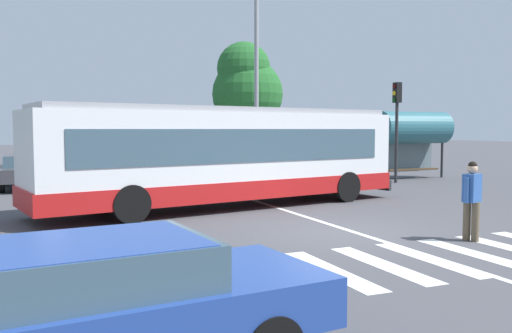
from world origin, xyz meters
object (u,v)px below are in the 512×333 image
object	(u,v)px
pedestrian_crossing_street	(472,196)
twin_arm_street_lamp	(256,43)
parked_car_charcoal	(25,169)
parked_car_white	(261,163)
bus_stop_shelter	(413,129)
foreground_sedan	(100,300)
city_transit_bus	(226,156)
traffic_light_far_corner	(397,115)
parked_car_champagne	(207,164)
parked_car_black	(95,167)
parked_car_teal	(153,166)
background_tree_right	(246,87)

from	to	relation	value
pedestrian_crossing_street	twin_arm_street_lamp	size ratio (longest dim) A/B	0.17
parked_car_charcoal	parked_car_white	xyz separation A→B (m)	(10.64, 0.27, 0.00)
pedestrian_crossing_street	bus_stop_shelter	world-z (taller)	bus_stop_shelter
foreground_sedan	parked_car_charcoal	bearing A→B (deg)	92.49
pedestrian_crossing_street	city_transit_bus	bearing A→B (deg)	114.78
parked_car_charcoal	traffic_light_far_corner	bearing A→B (deg)	-14.45
foreground_sedan	parked_car_champagne	world-z (taller)	same
city_transit_bus	traffic_light_far_corner	world-z (taller)	traffic_light_far_corner
parked_car_black	parked_car_champagne	xyz separation A→B (m)	(5.19, 0.44, 0.00)
parked_car_champagne	traffic_light_far_corner	world-z (taller)	traffic_light_far_corner
parked_car_teal	traffic_light_far_corner	size ratio (longest dim) A/B	1.01
city_transit_bus	parked_car_teal	bearing A→B (deg)	93.11
parked_car_charcoal	parked_car_black	xyz separation A→B (m)	(2.79, 0.22, 0.00)
pedestrian_crossing_street	twin_arm_street_lamp	bearing A→B (deg)	86.37
city_transit_bus	parked_car_black	distance (m)	8.99
parked_car_charcoal	parked_car_champagne	xyz separation A→B (m)	(7.98, 0.66, 0.00)
traffic_light_far_corner	background_tree_right	size ratio (longest dim) A/B	0.61
parked_car_champagne	traffic_light_far_corner	size ratio (longest dim) A/B	1.02
parked_car_charcoal	parked_car_black	distance (m)	2.80
parked_car_charcoal	traffic_light_far_corner	distance (m)	16.06
traffic_light_far_corner	parked_car_white	bearing A→B (deg)	138.33
parked_car_champagne	parked_car_white	distance (m)	2.69
traffic_light_far_corner	city_transit_bus	bearing A→B (deg)	-156.12
parked_car_black	bus_stop_shelter	bearing A→B (deg)	-11.14
twin_arm_street_lamp	parked_car_charcoal	bearing A→B (deg)	174.16
bus_stop_shelter	background_tree_right	world-z (taller)	background_tree_right
pedestrian_crossing_street	parked_car_charcoal	distance (m)	17.52
parked_car_champagne	twin_arm_street_lamp	xyz separation A→B (m)	(1.86, -1.66, 5.52)
city_transit_bus	parked_car_charcoal	distance (m)	10.09
pedestrian_crossing_street	foreground_sedan	bearing A→B (deg)	-156.42
bus_stop_shelter	background_tree_right	bearing A→B (deg)	127.51
parked_car_black	traffic_light_far_corner	size ratio (longest dim) A/B	1.01
city_transit_bus	parked_car_black	xyz separation A→B (m)	(-2.99, 8.44, -0.82)
pedestrian_crossing_street	parked_car_black	xyz separation A→B (m)	(-6.15, 15.28, -0.20)
foreground_sedan	traffic_light_far_corner	xyz separation A→B (m)	(14.59, 14.65, 2.25)
parked_car_teal	parked_car_white	world-z (taller)	same
city_transit_bus	parked_car_champagne	world-z (taller)	city_transit_bus
city_transit_bus	parked_car_charcoal	size ratio (longest dim) A/B	2.65
bus_stop_shelter	traffic_light_far_corner	bearing A→B (deg)	-146.16
parked_car_charcoal	parked_car_teal	size ratio (longest dim) A/B	1.01
city_transit_bus	foreground_sedan	world-z (taller)	city_transit_bus
foreground_sedan	parked_car_black	xyz separation A→B (m)	(1.98, 18.84, 0.00)
pedestrian_crossing_street	twin_arm_street_lamp	xyz separation A→B (m)	(0.89, 14.06, 5.32)
parked_car_champagne	traffic_light_far_corner	distance (m)	9.03
parked_car_white	twin_arm_street_lamp	bearing A→B (deg)	-122.05
traffic_light_far_corner	background_tree_right	bearing A→B (deg)	113.17
city_transit_bus	parked_car_black	bearing A→B (deg)	109.53
parked_car_teal	city_transit_bus	bearing A→B (deg)	-86.89
city_transit_bus	traffic_light_far_corner	bearing A→B (deg)	23.88
city_transit_bus	foreground_sedan	bearing A→B (deg)	-115.58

